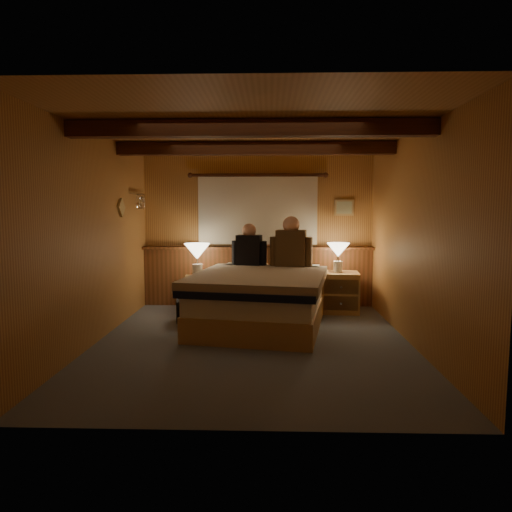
{
  "coord_description": "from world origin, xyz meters",
  "views": [
    {
      "loc": [
        0.19,
        -5.12,
        1.54
      ],
      "look_at": [
        0.02,
        0.4,
        0.96
      ],
      "focal_mm": 32.0,
      "sensor_mm": 36.0,
      "label": 1
    }
  ],
  "objects_px": {
    "bed": "(261,298)",
    "nightstand_right": "(340,292)",
    "lamp_right": "(338,252)",
    "duffel_bag": "(194,310)",
    "person_left": "(249,248)",
    "person_right": "(291,246)",
    "lamp_left": "(197,253)",
    "nightstand_left": "(201,294)"
  },
  "relations": [
    {
      "from": "bed",
      "to": "nightstand_right",
      "type": "bearing_deg",
      "value": 46.23
    },
    {
      "from": "lamp_right",
      "to": "duffel_bag",
      "type": "bearing_deg",
      "value": -163.49
    },
    {
      "from": "person_left",
      "to": "person_right",
      "type": "relative_size",
      "value": 0.85
    },
    {
      "from": "lamp_left",
      "to": "bed",
      "type": "bearing_deg",
      "value": -41.04
    },
    {
      "from": "person_left",
      "to": "duffel_bag",
      "type": "height_order",
      "value": "person_left"
    },
    {
      "from": "lamp_right",
      "to": "person_left",
      "type": "relative_size",
      "value": 0.69
    },
    {
      "from": "nightstand_right",
      "to": "lamp_left",
      "type": "relative_size",
      "value": 1.19
    },
    {
      "from": "duffel_bag",
      "to": "person_left",
      "type": "bearing_deg",
      "value": 24.38
    },
    {
      "from": "lamp_left",
      "to": "person_left",
      "type": "relative_size",
      "value": 0.79
    },
    {
      "from": "duffel_bag",
      "to": "lamp_left",
      "type": "bearing_deg",
      "value": 82.93
    },
    {
      "from": "person_left",
      "to": "duffel_bag",
      "type": "bearing_deg",
      "value": -133.21
    },
    {
      "from": "nightstand_right",
      "to": "duffel_bag",
      "type": "relative_size",
      "value": 1.11
    },
    {
      "from": "bed",
      "to": "person_left",
      "type": "height_order",
      "value": "person_left"
    },
    {
      "from": "person_right",
      "to": "lamp_left",
      "type": "bearing_deg",
      "value": -176.88
    },
    {
      "from": "bed",
      "to": "person_right",
      "type": "bearing_deg",
      "value": 67.39
    },
    {
      "from": "bed",
      "to": "lamp_right",
      "type": "height_order",
      "value": "lamp_right"
    },
    {
      "from": "nightstand_left",
      "to": "lamp_right",
      "type": "xyz_separation_m",
      "value": [
        2.04,
        -0.01,
        0.64
      ]
    },
    {
      "from": "lamp_right",
      "to": "duffel_bag",
      "type": "distance_m",
      "value": 2.26
    },
    {
      "from": "person_left",
      "to": "person_right",
      "type": "distance_m",
      "value": 0.62
    },
    {
      "from": "lamp_left",
      "to": "person_left",
      "type": "distance_m",
      "value": 0.78
    },
    {
      "from": "nightstand_left",
      "to": "nightstand_right",
      "type": "xyz_separation_m",
      "value": [
        2.08,
        -0.01,
        0.04
      ]
    },
    {
      "from": "nightstand_right",
      "to": "person_right",
      "type": "relative_size",
      "value": 0.8
    },
    {
      "from": "lamp_left",
      "to": "lamp_right",
      "type": "height_order",
      "value": "lamp_right"
    },
    {
      "from": "lamp_left",
      "to": "person_right",
      "type": "height_order",
      "value": "person_right"
    },
    {
      "from": "person_left",
      "to": "person_right",
      "type": "bearing_deg",
      "value": -0.44
    },
    {
      "from": "lamp_left",
      "to": "person_right",
      "type": "relative_size",
      "value": 0.67
    },
    {
      "from": "lamp_left",
      "to": "lamp_right",
      "type": "relative_size",
      "value": 1.15
    },
    {
      "from": "nightstand_left",
      "to": "person_left",
      "type": "bearing_deg",
      "value": -15.06
    },
    {
      "from": "person_right",
      "to": "person_left",
      "type": "bearing_deg",
      "value": 179.16
    },
    {
      "from": "person_left",
      "to": "person_right",
      "type": "height_order",
      "value": "person_right"
    },
    {
      "from": "lamp_left",
      "to": "duffel_bag",
      "type": "xyz_separation_m",
      "value": [
        0.04,
        -0.59,
        -0.72
      ]
    },
    {
      "from": "person_left",
      "to": "lamp_left",
      "type": "bearing_deg",
      "value": -173.34
    },
    {
      "from": "lamp_right",
      "to": "person_right",
      "type": "bearing_deg",
      "value": -164.15
    },
    {
      "from": "nightstand_left",
      "to": "lamp_right",
      "type": "height_order",
      "value": "lamp_right"
    },
    {
      "from": "nightstand_left",
      "to": "person_right",
      "type": "relative_size",
      "value": 0.71
    },
    {
      "from": "bed",
      "to": "person_right",
      "type": "xyz_separation_m",
      "value": [
        0.42,
        0.66,
        0.64
      ]
    },
    {
      "from": "nightstand_right",
      "to": "lamp_left",
      "type": "bearing_deg",
      "value": -174.71
    },
    {
      "from": "person_left",
      "to": "duffel_bag",
      "type": "relative_size",
      "value": 1.19
    },
    {
      "from": "bed",
      "to": "nightstand_right",
      "type": "xyz_separation_m",
      "value": [
        1.16,
        0.85,
        -0.07
      ]
    },
    {
      "from": "bed",
      "to": "duffel_bag",
      "type": "xyz_separation_m",
      "value": [
        -0.92,
        0.25,
        -0.22
      ]
    },
    {
      "from": "nightstand_right",
      "to": "person_right",
      "type": "bearing_deg",
      "value": -160.4
    },
    {
      "from": "lamp_left",
      "to": "person_right",
      "type": "distance_m",
      "value": 1.4
    }
  ]
}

